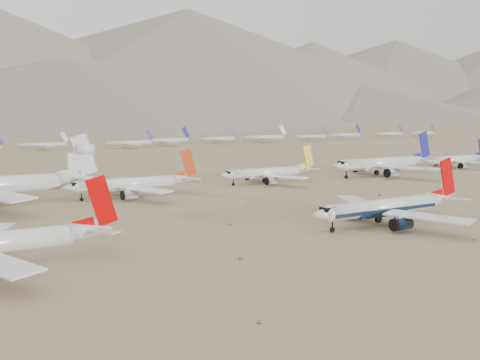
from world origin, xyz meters
The scene contains 8 objects.
ground centered at (0.00, 0.00, 0.00)m, with size 7000.00×7000.00×0.00m, color #86714E.
main_airliner centered at (6.07, -5.21, 4.59)m, with size 47.33×46.23×16.70m.
row2_navy_widebody centered at (80.47, 72.17, 5.53)m, with size 55.65×54.41×19.80m.
row2_gold_tail centered at (21.72, 77.09, 4.21)m, with size 42.33×41.39×15.07m.
row2_orange_tail centered at (-37.82, 70.84, 4.48)m, with size 44.78×43.80×15.97m.
row2_blue_far centered at (137.00, 78.08, 4.17)m, with size 42.16×41.22×14.98m.
distant_storage_row centered at (51.97, 305.69, 4.28)m, with size 661.51×55.42×14.11m.
foothills centered at (526.68, 1100.00, 67.15)m, with size 4637.50×1395.00×155.00m.
Camera 1 is at (-95.72, -105.43, 29.96)m, focal length 40.00 mm.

